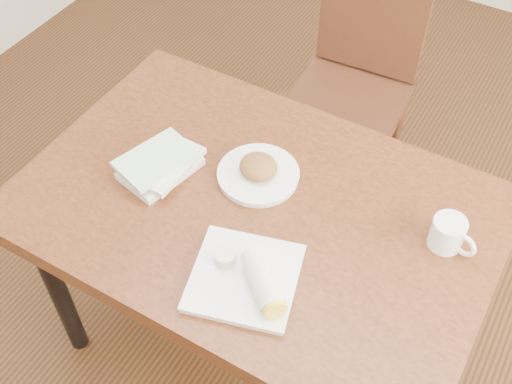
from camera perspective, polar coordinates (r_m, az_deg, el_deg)
The scene contains 7 objects.
ground at distance 2.35m, azimuth -0.00°, elevation -12.98°, with size 4.00×5.00×0.01m, color #472814.
table at distance 1.79m, azimuth -0.00°, elevation -2.73°, with size 1.27×0.85×0.75m.
chair_far at distance 2.48m, azimuth 8.94°, elevation 10.39°, with size 0.45×0.45×0.95m.
plate_scone at distance 1.77m, azimuth 0.21°, elevation 1.81°, with size 0.23×0.23×0.07m.
coffee_mug at distance 1.68m, azimuth 16.76°, elevation -3.55°, with size 0.13×0.09×0.09m.
plate_burrito at distance 1.55m, azimuth -0.53°, elevation -7.70°, with size 0.31×0.31×0.09m.
book_stack at distance 1.80m, azimuth -8.47°, elevation 2.43°, with size 0.20×0.24×0.06m.
Camera 1 is at (0.56, -0.96, 2.07)m, focal length 45.00 mm.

